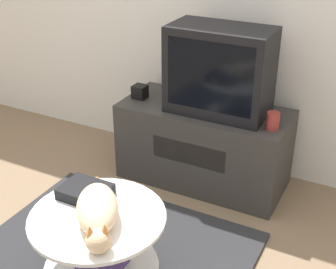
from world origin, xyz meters
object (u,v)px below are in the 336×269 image
Objects in this scene: tv at (220,71)px; dvd_box at (86,192)px; speaker at (140,92)px; cat at (97,211)px.

tv reaches higher than dvd_box.
tv is 2.70× the size of dvd_box.
tv is 7.01× the size of speaker.
dvd_box is (0.28, -0.99, -0.10)m from speaker.
cat is (0.45, -1.14, -0.06)m from speaker.
cat is (0.17, -0.14, 0.04)m from dvd_box.
speaker is 1.04m from dvd_box.
speaker is at bearing -176.30° from tv.
cat is (-0.08, -1.17, -0.28)m from tv.
speaker is 1.22m from cat.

